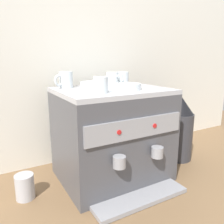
# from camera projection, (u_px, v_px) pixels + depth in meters

# --- Properties ---
(ground_plane) EXTENTS (4.00, 4.00, 0.00)m
(ground_plane) POSITION_uv_depth(u_px,v_px,m) (112.00, 175.00, 1.25)
(ground_plane) COLOR brown
(tiled_backsplash_wall) EXTENTS (2.80, 0.03, 1.19)m
(tiled_backsplash_wall) POSITION_uv_depth(u_px,v_px,m) (85.00, 65.00, 1.40)
(tiled_backsplash_wall) COLOR silver
(tiled_backsplash_wall) RESTS_ON ground_plane
(espresso_machine) EXTENTS (0.54, 0.54, 0.48)m
(espresso_machine) POSITION_uv_depth(u_px,v_px,m) (112.00, 134.00, 1.19)
(espresso_machine) COLOR #4C4C51
(espresso_machine) RESTS_ON ground_plane
(ceramic_cup_0) EXTENTS (0.11, 0.08, 0.08)m
(ceramic_cup_0) POSITION_uv_depth(u_px,v_px,m) (65.00, 80.00, 1.16)
(ceramic_cup_0) COLOR silver
(ceramic_cup_0) RESTS_ON espresso_machine
(ceramic_cup_1) EXTENTS (0.07, 0.10, 0.08)m
(ceramic_cup_1) POSITION_uv_depth(u_px,v_px,m) (113.00, 80.00, 1.20)
(ceramic_cup_1) COLOR silver
(ceramic_cup_1) RESTS_ON espresso_machine
(ceramic_cup_2) EXTENTS (0.09, 0.10, 0.07)m
(ceramic_cup_2) POSITION_uv_depth(u_px,v_px,m) (122.00, 78.00, 1.28)
(ceramic_cup_2) COLOR silver
(ceramic_cup_2) RESTS_ON espresso_machine
(ceramic_cup_3) EXTENTS (0.07, 0.10, 0.07)m
(ceramic_cup_3) POSITION_uv_depth(u_px,v_px,m) (101.00, 85.00, 0.99)
(ceramic_cup_3) COLOR silver
(ceramic_cup_3) RESTS_ON espresso_machine
(ceramic_bowl_0) EXTENTS (0.12, 0.12, 0.03)m
(ceramic_bowl_0) POSITION_uv_depth(u_px,v_px,m) (92.00, 85.00, 1.16)
(ceramic_bowl_0) COLOR silver
(ceramic_bowl_0) RESTS_ON espresso_machine
(ceramic_bowl_1) EXTENTS (0.12, 0.12, 0.03)m
(ceramic_bowl_1) POSITION_uv_depth(u_px,v_px,m) (129.00, 87.00, 1.10)
(ceramic_bowl_1) COLOR silver
(ceramic_bowl_1) RESTS_ON espresso_machine
(coffee_grinder) EXTENTS (0.16, 0.16, 0.40)m
(coffee_grinder) POSITION_uv_depth(u_px,v_px,m) (180.00, 129.00, 1.42)
(coffee_grinder) COLOR #333338
(coffee_grinder) RESTS_ON ground_plane
(milk_pitcher) EXTENTS (0.09, 0.09, 0.12)m
(milk_pitcher) POSITION_uv_depth(u_px,v_px,m) (25.00, 187.00, 1.04)
(milk_pitcher) COLOR #B7B7BC
(milk_pitcher) RESTS_ON ground_plane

